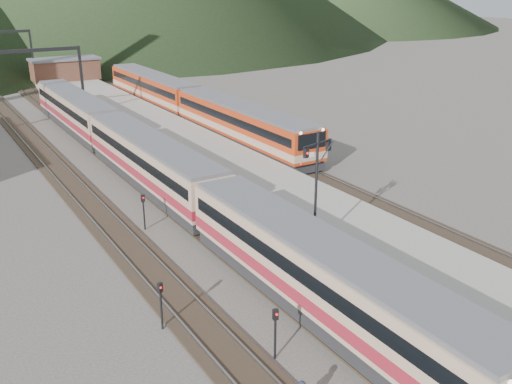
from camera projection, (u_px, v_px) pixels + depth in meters
track_main at (115, 158)px, 48.79m from camera, size 2.60×200.00×0.23m
track_far at (55, 167)px, 46.33m from camera, size 2.60×200.00×0.23m
track_second at (232, 139)px, 54.42m from camera, size 2.60×200.00×0.23m
platform at (184, 149)px, 49.78m from camera, size 8.00×100.00×1.00m
gantry_near at (35, 73)px, 57.45m from camera, size 9.55×0.25×8.00m
station_shed at (65, 69)px, 81.02m from camera, size 9.40×4.40×3.10m
main_train at (151, 161)px, 41.25m from camera, size 2.93×60.17×3.58m
second_train at (192, 102)px, 60.74m from camera, size 3.13×42.61×3.82m
signal_mast at (316, 178)px, 28.97m from camera, size 2.15×0.69×6.31m
short_signal_a at (275, 327)px, 22.48m from camera, size 0.25×0.21×2.27m
short_signal_b at (143, 207)px, 34.40m from camera, size 0.23×0.17×2.27m
short_signal_c at (161, 300)px, 24.43m from camera, size 0.27×0.24×2.27m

